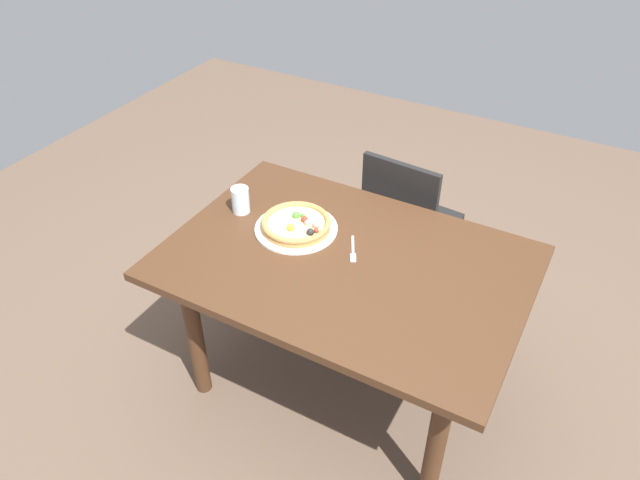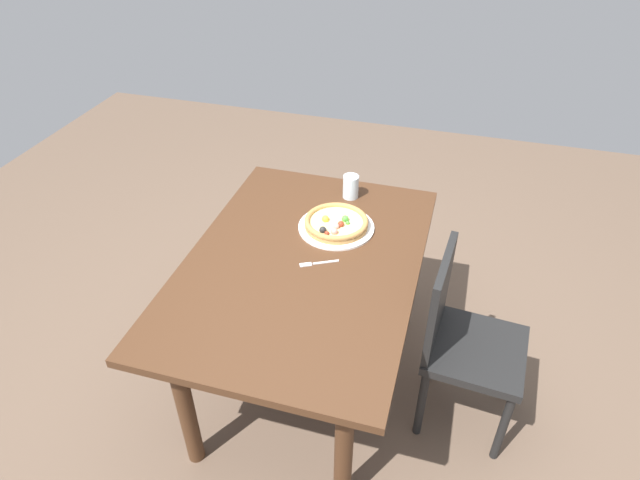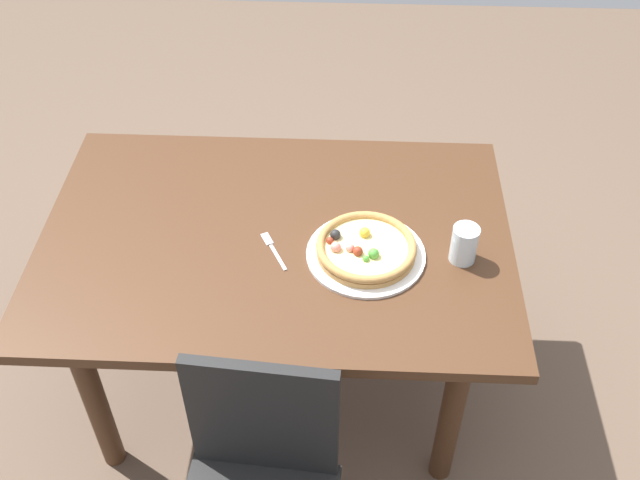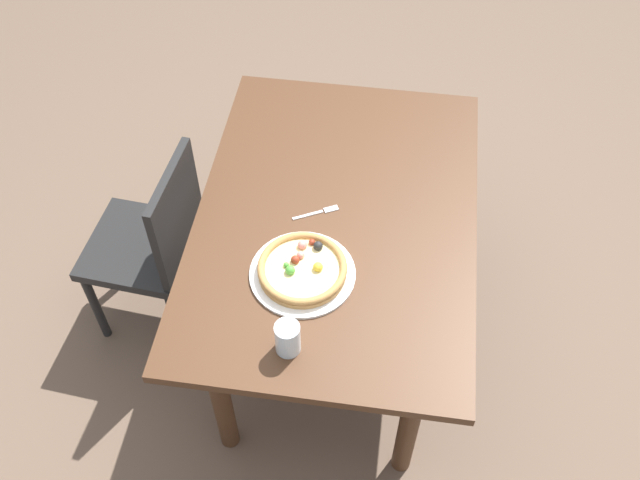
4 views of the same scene
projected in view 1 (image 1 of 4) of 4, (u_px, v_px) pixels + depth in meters
ground_plane at (341, 383)px, 2.78m from camera, size 6.00×6.00×0.00m
dining_table at (345, 279)px, 2.39m from camera, size 1.39×0.96×0.74m
chair_near at (407, 223)px, 2.97m from camera, size 0.43×0.43×0.87m
plate at (296, 228)px, 2.47m from camera, size 0.34×0.34×0.01m
pizza at (296, 224)px, 2.46m from camera, size 0.29×0.29×0.05m
fork at (353, 251)px, 2.36m from camera, size 0.09×0.15×0.00m
drinking_glass at (240, 200)px, 2.55m from camera, size 0.08×0.08×0.11m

